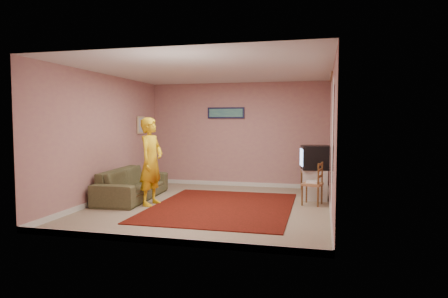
% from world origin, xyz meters
% --- Properties ---
extents(ground, '(5.00, 5.00, 0.00)m').
position_xyz_m(ground, '(0.00, 0.00, 0.00)').
color(ground, tan).
rests_on(ground, ground).
extents(wall_back, '(4.50, 0.02, 2.60)m').
position_xyz_m(wall_back, '(0.00, 2.50, 1.30)').
color(wall_back, tan).
rests_on(wall_back, ground).
extents(wall_front, '(4.50, 0.02, 2.60)m').
position_xyz_m(wall_front, '(0.00, -2.50, 1.30)').
color(wall_front, tan).
rests_on(wall_front, ground).
extents(wall_left, '(0.02, 5.00, 2.60)m').
position_xyz_m(wall_left, '(-2.25, 0.00, 1.30)').
color(wall_left, tan).
rests_on(wall_left, ground).
extents(wall_right, '(0.02, 5.00, 2.60)m').
position_xyz_m(wall_right, '(2.25, 0.00, 1.30)').
color(wall_right, tan).
rests_on(wall_right, ground).
extents(ceiling, '(4.50, 5.00, 0.02)m').
position_xyz_m(ceiling, '(0.00, 0.00, 2.60)').
color(ceiling, silver).
rests_on(ceiling, wall_back).
extents(baseboard_back, '(4.50, 0.02, 0.10)m').
position_xyz_m(baseboard_back, '(0.00, 2.49, 0.05)').
color(baseboard_back, silver).
rests_on(baseboard_back, ground).
extents(baseboard_front, '(4.50, 0.02, 0.10)m').
position_xyz_m(baseboard_front, '(0.00, -2.49, 0.05)').
color(baseboard_front, silver).
rests_on(baseboard_front, ground).
extents(baseboard_left, '(0.02, 5.00, 0.10)m').
position_xyz_m(baseboard_left, '(-2.24, 0.00, 0.05)').
color(baseboard_left, silver).
rests_on(baseboard_left, ground).
extents(baseboard_right, '(0.02, 5.00, 0.10)m').
position_xyz_m(baseboard_right, '(2.24, 0.00, 0.05)').
color(baseboard_right, silver).
rests_on(baseboard_right, ground).
extents(window, '(0.01, 1.10, 1.50)m').
position_xyz_m(window, '(2.24, -0.90, 1.45)').
color(window, black).
rests_on(window, wall_right).
extents(curtain_sheer, '(0.01, 0.75, 2.10)m').
position_xyz_m(curtain_sheer, '(2.23, -1.05, 1.25)').
color(curtain_sheer, white).
rests_on(curtain_sheer, wall_right).
extents(curtain_floral, '(0.01, 0.35, 2.10)m').
position_xyz_m(curtain_floral, '(2.21, -0.35, 1.25)').
color(curtain_floral, beige).
rests_on(curtain_floral, wall_right).
extents(curtain_rod, '(0.02, 1.40, 0.02)m').
position_xyz_m(curtain_rod, '(2.20, -0.90, 2.32)').
color(curtain_rod, brown).
rests_on(curtain_rod, wall_right).
extents(picture_back, '(0.95, 0.04, 0.28)m').
position_xyz_m(picture_back, '(-0.30, 2.47, 1.85)').
color(picture_back, '#141638').
rests_on(picture_back, wall_back).
extents(picture_left, '(0.04, 0.38, 0.42)m').
position_xyz_m(picture_left, '(-2.22, 1.60, 1.55)').
color(picture_left, beige).
rests_on(picture_left, wall_left).
extents(area_rug, '(2.64, 3.29, 0.02)m').
position_xyz_m(area_rug, '(0.24, -0.06, 0.01)').
color(area_rug, black).
rests_on(area_rug, ground).
extents(tv_cabinet, '(0.50, 0.46, 0.64)m').
position_xyz_m(tv_cabinet, '(1.95, 1.14, 0.32)').
color(tv_cabinet, silver).
rests_on(tv_cabinet, ground).
extents(crt_tv, '(0.66, 0.61, 0.50)m').
position_xyz_m(crt_tv, '(1.94, 1.14, 0.89)').
color(crt_tv, black).
rests_on(crt_tv, tv_cabinet).
extents(chair_a, '(0.48, 0.46, 0.50)m').
position_xyz_m(chair_a, '(1.81, 2.20, 0.56)').
color(chair_a, '#A77B51').
rests_on(chair_a, ground).
extents(dvd_player, '(0.41, 0.30, 0.07)m').
position_xyz_m(dvd_player, '(1.81, 2.20, 0.51)').
color(dvd_player, '#A6A6AB').
rests_on(dvd_player, chair_a).
extents(blue_throw, '(0.40, 0.05, 0.42)m').
position_xyz_m(blue_throw, '(1.81, 2.20, 0.75)').
color(blue_throw, '#95C2F4').
rests_on(blue_throw, chair_a).
extents(chair_b, '(0.44, 0.45, 0.46)m').
position_xyz_m(chair_b, '(1.90, 0.59, 0.51)').
color(chair_b, '#A77B51').
rests_on(chair_b, ground).
extents(game_console, '(0.24, 0.20, 0.04)m').
position_xyz_m(game_console, '(1.90, 0.59, 0.45)').
color(game_console, white).
rests_on(game_console, chair_b).
extents(sofa, '(1.00, 2.24, 0.64)m').
position_xyz_m(sofa, '(-1.80, 0.29, 0.32)').
color(sofa, brown).
rests_on(sofa, ground).
extents(person, '(0.48, 0.67, 1.71)m').
position_xyz_m(person, '(-1.16, -0.17, 0.86)').
color(person, yellow).
rests_on(person, ground).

